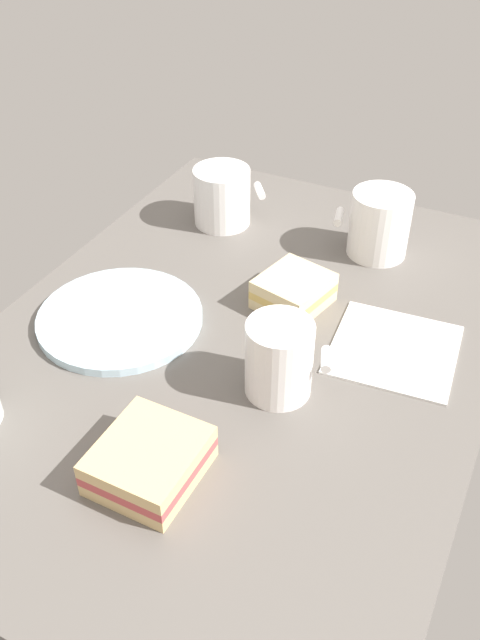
{
  "coord_description": "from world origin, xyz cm",
  "views": [
    {
      "loc": [
        62.24,
        30.55,
        60.05
      ],
      "look_at": [
        0.0,
        0.0,
        5.0
      ],
      "focal_mm": 38.6,
      "sensor_mm": 36.0,
      "label": 1
    }
  ],
  "objects_px": {
    "plate_of_food": "(120,318)",
    "coffee_mug_spare": "(279,358)",
    "sandwich_main": "(149,461)",
    "coffee_mug_black": "(379,223)",
    "sandwich_side": "(294,291)",
    "paper_napkin": "(394,349)",
    "coffee_mug_milky": "(222,196)"
  },
  "relations": [
    {
      "from": "coffee_mug_spare",
      "to": "sandwich_main",
      "type": "xyz_separation_m",
      "value": [
        0.18,
        -0.07,
        -0.03
      ]
    },
    {
      "from": "coffee_mug_spare",
      "to": "paper_napkin",
      "type": "relative_size",
      "value": 0.66
    },
    {
      "from": "coffee_mug_black",
      "to": "sandwich_side",
      "type": "bearing_deg",
      "value": -19.68
    },
    {
      "from": "plate_of_food",
      "to": "paper_napkin",
      "type": "distance_m",
      "value": 0.37
    },
    {
      "from": "plate_of_food",
      "to": "paper_napkin",
      "type": "bearing_deg",
      "value": 106.72
    },
    {
      "from": "sandwich_main",
      "to": "sandwich_side",
      "type": "relative_size",
      "value": 1.03
    },
    {
      "from": "coffee_mug_milky",
      "to": "coffee_mug_spare",
      "type": "relative_size",
      "value": 1.1
    },
    {
      "from": "coffee_mug_black",
      "to": "coffee_mug_spare",
      "type": "height_order",
      "value": "coffee_mug_black"
    },
    {
      "from": "coffee_mug_black",
      "to": "paper_napkin",
      "type": "bearing_deg",
      "value": 23.31
    },
    {
      "from": "plate_of_food",
      "to": "coffee_mug_black",
      "type": "xyz_separation_m",
      "value": [
        -0.32,
        0.26,
        0.05
      ]
    },
    {
      "from": "coffee_mug_milky",
      "to": "paper_napkin",
      "type": "distance_m",
      "value": 0.4
    },
    {
      "from": "coffee_mug_spare",
      "to": "paper_napkin",
      "type": "distance_m",
      "value": 0.18
    },
    {
      "from": "plate_of_food",
      "to": "sandwich_main",
      "type": "distance_m",
      "value": 0.27
    },
    {
      "from": "coffee_mug_black",
      "to": "coffee_mug_spare",
      "type": "distance_m",
      "value": 0.34
    },
    {
      "from": "coffee_mug_milky",
      "to": "sandwich_main",
      "type": "bearing_deg",
      "value": 19.01
    },
    {
      "from": "coffee_mug_milky",
      "to": "coffee_mug_black",
      "type": "bearing_deg",
      "value": 94.9
    },
    {
      "from": "coffee_mug_milky",
      "to": "sandwich_side",
      "type": "relative_size",
      "value": 1.02
    },
    {
      "from": "sandwich_main",
      "to": "plate_of_food",
      "type": "bearing_deg",
      "value": -139.26
    },
    {
      "from": "coffee_mug_spare",
      "to": "sandwich_main",
      "type": "height_order",
      "value": "coffee_mug_spare"
    },
    {
      "from": "plate_of_food",
      "to": "coffee_mug_spare",
      "type": "height_order",
      "value": "coffee_mug_spare"
    },
    {
      "from": "sandwich_main",
      "to": "paper_napkin",
      "type": "height_order",
      "value": "sandwich_main"
    },
    {
      "from": "coffee_mug_black",
      "to": "sandwich_main",
      "type": "bearing_deg",
      "value": -9.03
    },
    {
      "from": "coffee_mug_spare",
      "to": "paper_napkin",
      "type": "bearing_deg",
      "value": 141.23
    },
    {
      "from": "sandwich_main",
      "to": "sandwich_side",
      "type": "height_order",
      "value": "same"
    },
    {
      "from": "plate_of_food",
      "to": "sandwich_side",
      "type": "height_order",
      "value": "sandwich_side"
    },
    {
      "from": "plate_of_food",
      "to": "coffee_mug_milky",
      "type": "relative_size",
      "value": 1.98
    },
    {
      "from": "sandwich_side",
      "to": "paper_napkin",
      "type": "xyz_separation_m",
      "value": [
        0.03,
        0.16,
        -0.02
      ]
    },
    {
      "from": "plate_of_food",
      "to": "coffee_mug_black",
      "type": "bearing_deg",
      "value": 140.91
    },
    {
      "from": "coffee_mug_black",
      "to": "coffee_mug_spare",
      "type": "bearing_deg",
      "value": -2.31
    },
    {
      "from": "plate_of_food",
      "to": "sandwich_side",
      "type": "distance_m",
      "value": 0.24
    },
    {
      "from": "sandwich_main",
      "to": "sandwich_side",
      "type": "bearing_deg",
      "value": 176.81
    },
    {
      "from": "coffee_mug_spare",
      "to": "sandwich_side",
      "type": "distance_m",
      "value": 0.18
    }
  ]
}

